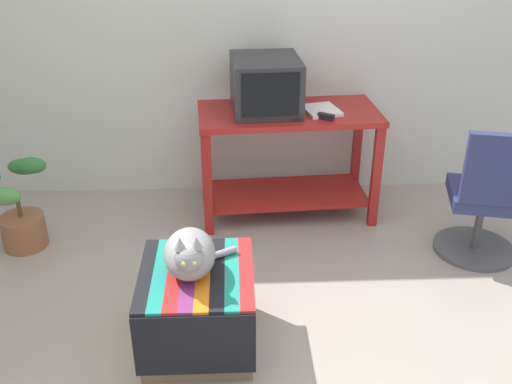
# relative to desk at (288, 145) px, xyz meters

# --- Properties ---
(ground_plane) EXTENTS (14.00, 14.00, 0.00)m
(ground_plane) POSITION_rel_desk_xyz_m (-0.21, -1.60, -0.52)
(ground_plane) COLOR #9E9389
(back_wall) EXTENTS (8.00, 0.10, 2.60)m
(back_wall) POSITION_rel_desk_xyz_m (-0.21, 0.45, 0.78)
(back_wall) COLOR silver
(back_wall) RESTS_ON ground_plane
(desk) EXTENTS (1.26, 0.67, 0.78)m
(desk) POSITION_rel_desk_xyz_m (0.00, 0.00, 0.00)
(desk) COLOR maroon
(desk) RESTS_ON ground_plane
(tv_monitor) EXTENTS (0.48, 0.54, 0.36)m
(tv_monitor) POSITION_rel_desk_xyz_m (-0.16, 0.02, 0.43)
(tv_monitor) COLOR #28282B
(tv_monitor) RESTS_ON desk
(keyboard) EXTENTS (0.40, 0.16, 0.02)m
(keyboard) POSITION_rel_desk_xyz_m (-0.14, -0.14, 0.27)
(keyboard) COLOR black
(keyboard) RESTS_ON desk
(book) EXTENTS (0.27, 0.30, 0.02)m
(book) POSITION_rel_desk_xyz_m (0.22, -0.03, 0.26)
(book) COLOR white
(book) RESTS_ON desk
(ottoman_with_blanket) EXTENTS (0.56, 0.63, 0.44)m
(ottoman_with_blanket) POSITION_rel_desk_xyz_m (-0.58, -1.38, -0.30)
(ottoman_with_blanket) COLOR #7A664C
(ottoman_with_blanket) RESTS_ON ground_plane
(cat) EXTENTS (0.36, 0.38, 0.28)m
(cat) POSITION_rel_desk_xyz_m (-0.60, -1.39, 0.03)
(cat) COLOR gray
(cat) RESTS_ON ottoman_with_blanket
(potted_plant) EXTENTS (0.42, 0.35, 0.63)m
(potted_plant) POSITION_rel_desk_xyz_m (-1.76, -0.39, -0.30)
(potted_plant) COLOR brown
(potted_plant) RESTS_ON ground_plane
(office_chair) EXTENTS (0.52, 0.52, 0.89)m
(office_chair) POSITION_rel_desk_xyz_m (1.17, -0.64, -0.14)
(office_chair) COLOR #4C4C51
(office_chair) RESTS_ON ground_plane
(stapler) EXTENTS (0.11, 0.09, 0.04)m
(stapler) POSITION_rel_desk_xyz_m (0.23, -0.18, 0.27)
(stapler) COLOR black
(stapler) RESTS_ON desk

